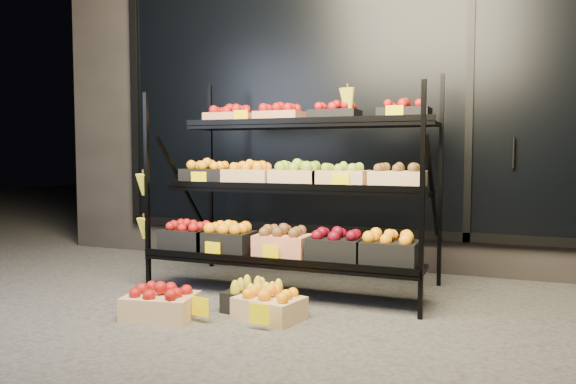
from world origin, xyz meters
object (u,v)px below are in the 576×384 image
at_px(floor_crate_midright, 269,304).
at_px(floor_crate_left, 160,302).
at_px(display_rack, 292,188).
at_px(floor_crate_midleft, 257,298).

bearing_deg(floor_crate_midright, floor_crate_left, -147.52).
xyz_separation_m(display_rack, floor_crate_midright, (0.14, -0.76, -0.69)).
relative_size(floor_crate_left, floor_crate_midleft, 1.12).
bearing_deg(display_rack, floor_crate_midleft, -89.55).
relative_size(display_rack, floor_crate_left, 4.53).
height_order(floor_crate_left, floor_crate_midright, floor_crate_left).
bearing_deg(floor_crate_left, display_rack, 52.46).
xyz_separation_m(floor_crate_left, floor_crate_midleft, (0.52, 0.35, -0.01)).
distance_m(floor_crate_left, floor_crate_midleft, 0.62).
xyz_separation_m(floor_crate_midleft, floor_crate_midright, (0.14, -0.11, 0.00)).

